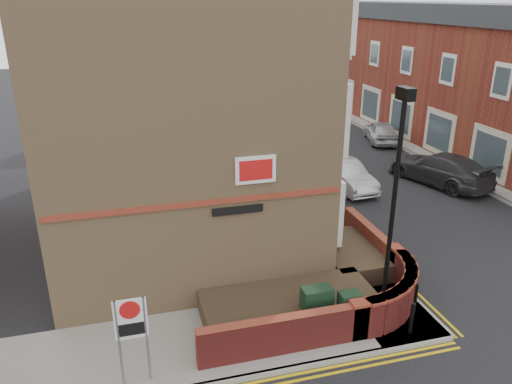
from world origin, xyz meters
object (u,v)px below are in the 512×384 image
object	(u,v)px
lamppost	(393,210)
silver_car_near	(345,175)
zone_sign	(131,326)
utility_cabinet_large	(316,308)

from	to	relation	value
lamppost	silver_car_near	world-z (taller)	lamppost
zone_sign	utility_cabinet_large	bearing A→B (deg)	9.69
lamppost	silver_car_near	bearing A→B (deg)	70.75
lamppost	utility_cabinet_large	xyz separation A→B (m)	(-1.90, 0.10, -2.62)
utility_cabinet_large	zone_sign	xyz separation A→B (m)	(-4.70, -0.80, 0.92)
silver_car_near	lamppost	bearing A→B (deg)	-114.85
lamppost	zone_sign	distance (m)	6.85
utility_cabinet_large	zone_sign	size ratio (longest dim) A/B	0.55
utility_cabinet_large	silver_car_near	world-z (taller)	utility_cabinet_large
zone_sign	silver_car_near	size ratio (longest dim) A/B	0.56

